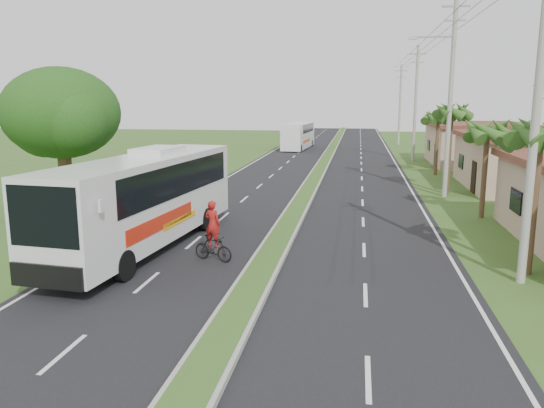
# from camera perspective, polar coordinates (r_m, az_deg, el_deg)

# --- Properties ---
(ground) EXTENTS (180.00, 180.00, 0.00)m
(ground) POSITION_cam_1_polar(r_m,az_deg,el_deg) (16.87, -2.11, -9.12)
(ground) COLOR #3A551F
(ground) RESTS_ON ground
(road_asphalt) EXTENTS (14.00, 160.00, 0.02)m
(road_asphalt) POSITION_cam_1_polar(r_m,az_deg,el_deg) (36.13, 4.11, 1.77)
(road_asphalt) COLOR black
(road_asphalt) RESTS_ON ground
(median_strip) EXTENTS (1.20, 160.00, 0.18)m
(median_strip) POSITION_cam_1_polar(r_m,az_deg,el_deg) (36.12, 4.11, 1.92)
(median_strip) COLOR gray
(median_strip) RESTS_ON ground
(lane_edge_left) EXTENTS (0.12, 160.00, 0.01)m
(lane_edge_left) POSITION_cam_1_polar(r_m,az_deg,el_deg) (37.32, -6.20, 2.01)
(lane_edge_left) COLOR silver
(lane_edge_left) RESTS_ON ground
(lane_edge_right) EXTENTS (0.12, 160.00, 0.01)m
(lane_edge_right) POSITION_cam_1_polar(r_m,az_deg,el_deg) (36.17, 14.74, 1.43)
(lane_edge_right) COLOR silver
(lane_edge_right) RESTS_ON ground
(shop_mid) EXTENTS (7.60, 10.60, 3.67)m
(shop_mid) POSITION_cam_1_polar(r_m,az_deg,el_deg) (39.26, 25.29, 4.20)
(shop_mid) COLOR tan
(shop_mid) RESTS_ON ground
(shop_far) EXTENTS (8.60, 11.60, 3.82)m
(shop_far) POSITION_cam_1_polar(r_m,az_deg,el_deg) (52.80, 21.18, 6.08)
(shop_far) COLOR tan
(shop_far) RESTS_ON ground
(palm_verge_a) EXTENTS (2.40, 2.40, 5.45)m
(palm_verge_a) POSITION_cam_1_polar(r_m,az_deg,el_deg) (19.46, 26.93, 6.70)
(palm_verge_a) COLOR #473321
(palm_verge_a) RESTS_ON ground
(palm_verge_b) EXTENTS (2.40, 2.40, 5.05)m
(palm_verge_b) POSITION_cam_1_polar(r_m,az_deg,el_deg) (28.27, 22.18, 7.28)
(palm_verge_b) COLOR #473321
(palm_verge_b) RESTS_ON ground
(palm_verge_c) EXTENTS (2.40, 2.40, 5.85)m
(palm_verge_c) POSITION_cam_1_polar(r_m,az_deg,el_deg) (34.99, 18.78, 9.33)
(palm_verge_c) COLOR #473321
(palm_verge_c) RESTS_ON ground
(palm_verge_d) EXTENTS (2.40, 2.40, 5.25)m
(palm_verge_d) POSITION_cam_1_polar(r_m,az_deg,el_deg) (43.98, 17.47, 8.89)
(palm_verge_d) COLOR #473321
(palm_verge_d) RESTS_ON ground
(shade_tree) EXTENTS (6.30, 6.00, 7.54)m
(shade_tree) POSITION_cam_1_polar(r_m,az_deg,el_deg) (29.76, -21.89, 8.75)
(shade_tree) COLOR #473321
(shade_tree) RESTS_ON ground
(utility_pole_a) EXTENTS (1.60, 0.28, 11.00)m
(utility_pole_a) POSITION_cam_1_polar(r_m,az_deg,el_deg) (18.33, 26.61, 9.46)
(utility_pole_a) COLOR gray
(utility_pole_a) RESTS_ON ground
(utility_pole_b) EXTENTS (3.20, 0.28, 12.00)m
(utility_pole_b) POSITION_cam_1_polar(r_m,az_deg,el_deg) (33.95, 18.61, 11.23)
(utility_pole_b) COLOR gray
(utility_pole_b) RESTS_ON ground
(utility_pole_c) EXTENTS (1.60, 0.28, 11.00)m
(utility_pole_c) POSITION_cam_1_polar(r_m,az_deg,el_deg) (53.79, 15.19, 10.51)
(utility_pole_c) COLOR gray
(utility_pole_c) RESTS_ON ground
(utility_pole_d) EXTENTS (1.60, 0.28, 10.50)m
(utility_pole_d) POSITION_cam_1_polar(r_m,az_deg,el_deg) (73.72, 13.61, 10.43)
(utility_pole_d) COLOR gray
(utility_pole_d) RESTS_ON ground
(coach_bus_main) EXTENTS (3.68, 12.38, 3.94)m
(coach_bus_main) POSITION_cam_1_polar(r_m,az_deg,el_deg) (21.53, -13.34, 1.00)
(coach_bus_main) COLOR silver
(coach_bus_main) RESTS_ON ground
(coach_bus_far) EXTENTS (3.00, 10.87, 3.13)m
(coach_bus_far) POSITION_cam_1_polar(r_m,az_deg,el_deg) (65.78, 2.87, 7.51)
(coach_bus_far) COLOR silver
(coach_bus_far) RESTS_ON ground
(motorcyclist) EXTENTS (1.66, 0.94, 2.28)m
(motorcyclist) POSITION_cam_1_polar(r_m,az_deg,el_deg) (19.53, -6.37, -3.76)
(motorcyclist) COLOR black
(motorcyclist) RESTS_ON ground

